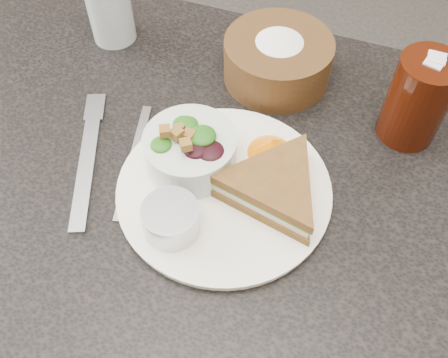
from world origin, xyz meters
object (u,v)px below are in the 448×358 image
object	(u,v)px
dining_table	(219,296)
water_glass	(110,9)
salad_bowl	(190,146)
bread_basket	(278,53)
cola_glass	(419,96)
dinner_plate	(224,190)
sandwich	(274,188)
dressing_ramekin	(171,219)

from	to	relation	value
dining_table	water_glass	xyz separation A→B (m)	(-0.26, 0.22, 0.43)
salad_bowl	water_glass	bearing A→B (deg)	136.89
bread_basket	cola_glass	world-z (taller)	cola_glass
bread_basket	water_glass	distance (m)	0.28
cola_glass	dinner_plate	bearing A→B (deg)	-137.27
dinner_plate	cola_glass	bearing A→B (deg)	42.73
bread_basket	sandwich	bearing A→B (deg)	-74.23
sandwich	cola_glass	size ratio (longest dim) A/B	1.17
bread_basket	salad_bowl	bearing A→B (deg)	-104.40
dining_table	salad_bowl	world-z (taller)	salad_bowl
dinner_plate	water_glass	distance (m)	0.36
dinner_plate	sandwich	xyz separation A→B (m)	(0.06, 0.01, 0.03)
salad_bowl	cola_glass	size ratio (longest dim) A/B	0.86
dining_table	cola_glass	world-z (taller)	cola_glass
sandwich	water_glass	world-z (taller)	water_glass
sandwich	bread_basket	world-z (taller)	bread_basket
cola_glass	salad_bowl	bearing A→B (deg)	-147.24
dressing_ramekin	water_glass	distance (m)	0.39
dressing_ramekin	salad_bowl	bearing A→B (deg)	99.29
dressing_ramekin	cola_glass	distance (m)	0.36
water_glass	dinner_plate	bearing A→B (deg)	-39.80
dinner_plate	cola_glass	xyz separation A→B (m)	(0.20, 0.19, 0.06)
sandwich	cola_glass	world-z (taller)	cola_glass
cola_glass	bread_basket	bearing A→B (deg)	167.72
dining_table	water_glass	size ratio (longest dim) A/B	9.56
dinner_plate	dressing_ramekin	size ratio (longest dim) A/B	3.99
water_glass	bread_basket	bearing A→B (deg)	-0.02
dining_table	bread_basket	size ratio (longest dim) A/B	6.25
sandwich	cola_glass	xyz separation A→B (m)	(0.14, 0.18, 0.04)
dinner_plate	salad_bowl	xyz separation A→B (m)	(-0.05, 0.02, 0.04)
dinner_plate	bread_basket	xyz separation A→B (m)	(-0.00, 0.23, 0.04)
dressing_ramekin	water_glass	world-z (taller)	water_glass
salad_bowl	dressing_ramekin	size ratio (longest dim) A/B	1.76
water_glass	salad_bowl	bearing A→B (deg)	-43.11
dinner_plate	salad_bowl	size ratio (longest dim) A/B	2.27
bread_basket	cola_glass	bearing A→B (deg)	-12.28
dinner_plate	dressing_ramekin	world-z (taller)	dressing_ramekin
sandwich	salad_bowl	size ratio (longest dim) A/B	1.35
dinner_plate	salad_bowl	distance (m)	0.07
dining_table	dinner_plate	world-z (taller)	dinner_plate
bread_basket	cola_glass	size ratio (longest dim) A/B	1.17
cola_glass	water_glass	size ratio (longest dim) A/B	1.31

